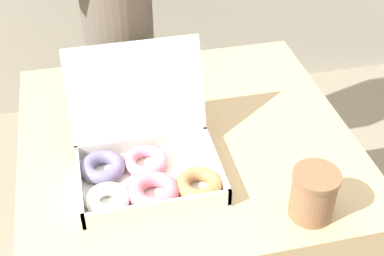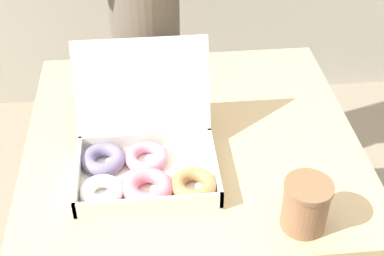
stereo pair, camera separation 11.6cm
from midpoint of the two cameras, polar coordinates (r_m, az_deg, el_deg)
table at (r=1.58m, az=2.09°, el=-11.71°), size 0.80×0.78×0.77m
donut_box at (r=1.18m, az=-2.55°, el=-3.75°), size 0.32×0.32×0.25m
coffee_cup at (r=1.10m, az=15.03°, el=-8.07°), size 0.10×0.10×0.11m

